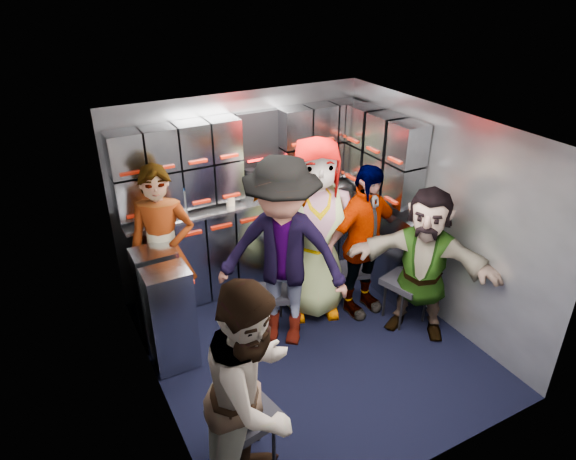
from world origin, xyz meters
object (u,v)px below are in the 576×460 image
attendant_standing (164,251)px  attendant_arc_a (254,394)px  jump_seat_center (305,266)px  attendant_arc_e (423,263)px  attendant_arc_d (363,242)px  attendant_arc_b (282,255)px  jump_seat_mid_left (274,295)px  jump_seat_near_right (407,283)px  jump_seat_near_left (245,418)px  attendant_arc_c (315,230)px  jump_seat_mid_right (350,272)px

attendant_standing → attendant_arc_a: bearing=-65.6°
jump_seat_center → attendant_arc_e: bearing=-52.3°
jump_seat_center → attendant_arc_d: (0.42, -0.41, 0.37)m
attendant_arc_b → attendant_arc_e: attendant_arc_b is taller
jump_seat_mid_left → attendant_arc_b: 0.58m
jump_seat_near_right → attendant_arc_e: 0.37m
jump_seat_near_left → attendant_arc_b: bearing=51.7°
attendant_arc_c → attendant_arc_d: bearing=-8.5°
attendant_arc_c → jump_seat_mid_left: bearing=-150.7°
jump_seat_mid_right → attendant_arc_e: attendant_arc_e is taller
jump_seat_center → jump_seat_mid_right: (0.42, -0.23, -0.07)m
attendant_arc_d → jump_seat_near_left: bearing=-155.0°
jump_seat_near_left → attendant_arc_c: bearing=45.1°
attendant_arc_b → attendant_arc_d: 0.92m
jump_seat_near_left → attendant_arc_c: (1.37, 1.38, 0.49)m
attendant_standing → attendant_arc_d: (1.79, -0.68, -0.04)m
jump_seat_center → attendant_arc_c: 0.53m
jump_seat_mid_left → jump_seat_near_left: bearing=-124.2°
attendant_arc_e → attendant_arc_a: bearing=-108.9°
attendant_arc_b → attendant_arc_e: (1.22, -0.50, -0.17)m
jump_seat_mid_left → attendant_arc_e: bearing=-29.3°
jump_seat_near_left → jump_seat_mid_right: 2.23m
jump_seat_near_left → attendant_arc_b: attendant_arc_b is taller
jump_seat_mid_left → jump_seat_mid_right: jump_seat_mid_left is taller
jump_seat_center → jump_seat_near_right: 1.05m
jump_seat_near_right → attendant_arc_c: 1.06m
attendant_standing → attendant_arc_d: attendant_standing is taller
jump_seat_mid_left → attendant_arc_c: 0.74m
jump_seat_mid_left → jump_seat_near_right: jump_seat_near_right is taller
jump_seat_near_right → attendant_arc_b: bearing=165.2°
jump_seat_mid_left → attendant_arc_d: (0.91, -0.15, 0.42)m
attendant_arc_a → attendant_arc_e: attendant_arc_a is taller
jump_seat_mid_right → attendant_standing: 1.92m
attendant_standing → attendant_arc_b: (0.88, -0.71, 0.08)m
jump_seat_center → attendant_arc_a: 2.25m
jump_seat_near_left → jump_seat_mid_right: (1.79, 1.33, -0.08)m
jump_seat_mid_left → attendant_arc_c: attendant_arc_c is taller
attendant_arc_d → attendant_arc_e: (0.31, -0.53, -0.05)m
jump_seat_mid_left → jump_seat_center: 0.56m
jump_seat_near_right → attendant_arc_a: 2.35m
jump_seat_mid_right → attendant_arc_c: 0.71m
jump_seat_mid_left → jump_seat_mid_right: bearing=1.9°
jump_seat_mid_right → jump_seat_near_right: size_ratio=0.85×
jump_seat_near_right → attendant_arc_d: bearing=131.4°
attendant_arc_c → attendant_arc_a: bearing=-111.2°
attendant_standing → attendant_arc_e: 2.43m
jump_seat_mid_right → attendant_arc_e: bearing=-66.4°
jump_seat_mid_right → attendant_arc_a: size_ratio=0.26×
attendant_arc_a → attendant_arc_b: (0.88, 1.30, 0.09)m
jump_seat_center → attendant_standing: bearing=168.9°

